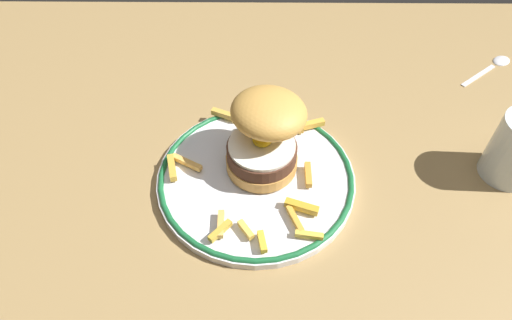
% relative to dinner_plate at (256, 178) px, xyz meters
% --- Properties ---
extents(ground_plane, '(1.40, 1.05, 0.04)m').
position_rel_dinner_plate_xyz_m(ground_plane, '(-0.04, -0.05, -0.03)').
color(ground_plane, '#967748').
extents(dinner_plate, '(0.28, 0.28, 0.02)m').
position_rel_dinner_plate_xyz_m(dinner_plate, '(0.00, 0.00, 0.00)').
color(dinner_plate, silver).
rests_on(dinner_plate, ground_plane).
extents(burger, '(0.14, 0.14, 0.11)m').
position_rel_dinner_plate_xyz_m(burger, '(0.01, 0.03, 0.06)').
color(burger, '#CC8D40').
rests_on(burger, dinner_plate).
extents(fries_pile, '(0.23, 0.26, 0.01)m').
position_rel_dinner_plate_xyz_m(fries_pile, '(0.00, 0.01, 0.01)').
color(fries_pile, gold).
rests_on(fries_pile, dinner_plate).
extents(spoon, '(0.12, 0.10, 0.01)m').
position_rel_dinner_plate_xyz_m(spoon, '(0.43, 0.27, -0.00)').
color(spoon, silver).
rests_on(spoon, ground_plane).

